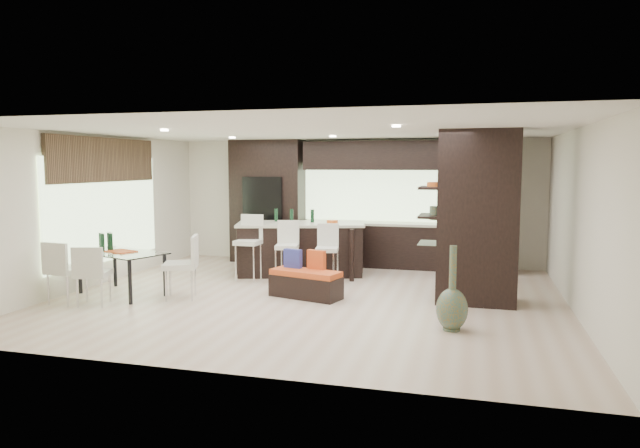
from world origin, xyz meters
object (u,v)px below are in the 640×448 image
(stool_right, at_px, (327,260))
(floor_vase, at_px, (452,288))
(stool_left, at_px, (248,254))
(bench, at_px, (306,284))
(chair_far, at_px, (67,275))
(kitchen_island, at_px, (300,248))
(dining_table, at_px, (122,273))
(chair_near, at_px, (93,278))
(stool_mid, at_px, (287,258))
(chair_end, at_px, (180,270))

(stool_right, distance_m, floor_vase, 3.29)
(stool_left, bearing_deg, bench, -35.35)
(stool_right, xyz_separation_m, bench, (-0.08, -1.08, -0.22))
(stool_left, distance_m, bench, 1.81)
(chair_far, bearing_deg, kitchen_island, 56.25)
(dining_table, distance_m, chair_far, 0.89)
(kitchen_island, xyz_separation_m, chair_near, (-2.34, -3.24, -0.08))
(stool_left, height_order, stool_mid, stool_left)
(chair_near, relative_size, chair_far, 0.95)
(chair_far, xyz_separation_m, chair_end, (1.55, 0.75, 0.02))
(stool_mid, distance_m, chair_far, 3.71)
(bench, xyz_separation_m, floor_vase, (2.37, -1.27, 0.34))
(stool_right, bearing_deg, stool_mid, 171.23)
(dining_table, bearing_deg, chair_end, 19.67)
(floor_vase, xyz_separation_m, dining_table, (-5.39, 0.67, -0.20))
(chair_end, bearing_deg, floor_vase, -118.82)
(stool_right, relative_size, dining_table, 0.59)
(kitchen_island, distance_m, floor_vase, 4.41)
(dining_table, xyz_separation_m, chair_near, (0.00, -0.73, 0.07))
(kitchen_island, bearing_deg, stool_right, -63.44)
(stool_left, relative_size, bench, 0.84)
(stool_left, bearing_deg, floor_vase, -30.33)
(floor_vase, relative_size, chair_end, 1.18)
(bench, distance_m, chair_end, 2.04)
(stool_left, bearing_deg, chair_end, -105.54)
(stool_right, height_order, chair_end, chair_end)
(stool_right, relative_size, bench, 0.75)
(stool_mid, xyz_separation_m, bench, (0.68, -1.08, -0.23))
(stool_mid, bearing_deg, floor_vase, -48.01)
(floor_vase, xyz_separation_m, chair_near, (-5.39, -0.07, -0.13))
(stool_left, xyz_separation_m, bench, (1.44, -1.06, -0.27))
(stool_left, relative_size, chair_far, 1.09)
(kitchen_island, relative_size, stool_mid, 2.70)
(stool_mid, relative_size, bench, 0.78)
(stool_right, height_order, dining_table, stool_right)
(bench, distance_m, chair_far, 3.74)
(dining_table, distance_m, chair_end, 1.09)
(kitchen_island, xyz_separation_m, chair_far, (-2.81, -3.26, -0.06))
(floor_vase, distance_m, chair_near, 5.39)
(kitchen_island, relative_size, stool_left, 2.49)
(chair_far, bearing_deg, stool_mid, 47.82)
(bench, bearing_deg, stool_left, 159.21)
(dining_table, height_order, chair_far, chair_far)
(chair_end, bearing_deg, chair_near, 104.06)
(chair_near, bearing_deg, stool_mid, 30.01)
(stool_mid, height_order, chair_far, stool_mid)
(dining_table, bearing_deg, stool_right, 48.20)
(stool_left, relative_size, chair_near, 1.15)
(bench, height_order, floor_vase, floor_vase)
(bench, height_order, chair_far, chair_far)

